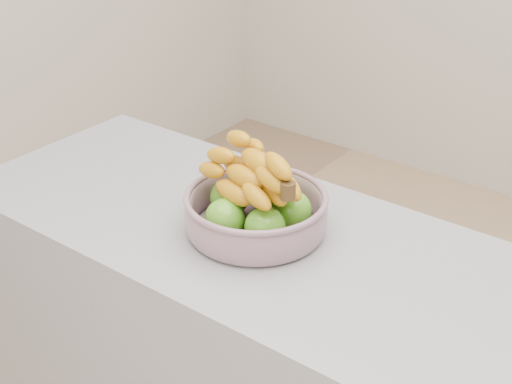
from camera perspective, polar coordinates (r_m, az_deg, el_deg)
fruit_bowl at (r=1.58m, az=-0.01°, el=-1.20°), size 0.32×0.32×0.20m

